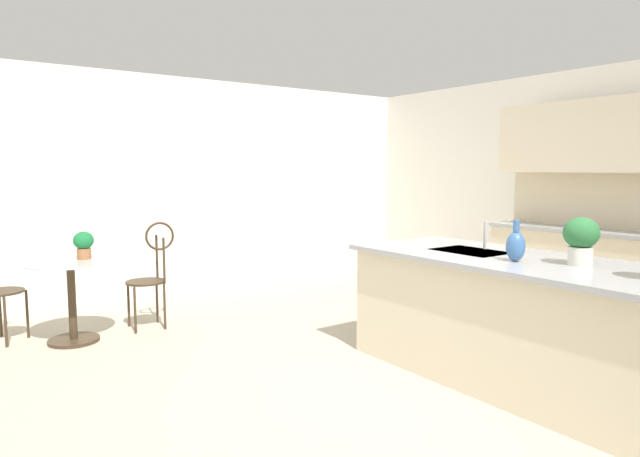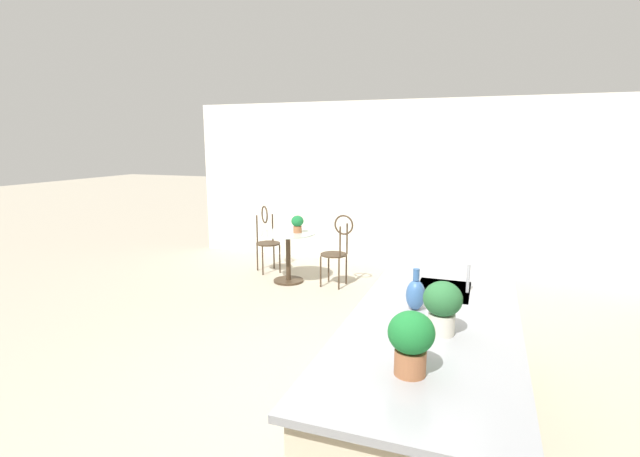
{
  "view_description": "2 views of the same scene",
  "coord_description": "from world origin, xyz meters",
  "px_view_note": "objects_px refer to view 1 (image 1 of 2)",
  "views": [
    {
      "loc": [
        2.53,
        -2.61,
        1.56
      ],
      "look_at": [
        -1.08,
        0.0,
        1.08
      ],
      "focal_mm": 31.11,
      "sensor_mm": 36.0,
      "label": 1
    },
    {
      "loc": [
        3.26,
        1.12,
        2.05
      ],
      "look_at": [
        -1.39,
        -0.57,
        1.11
      ],
      "focal_mm": 25.81,
      "sensor_mm": 36.0,
      "label": 2
    }
  ],
  "objects_px": {
    "potted_plant_counter_near": "(581,238)",
    "vase_on_counter": "(516,246)",
    "bistro_table": "(72,293)",
    "chair_near_window": "(151,270)",
    "potted_plant_on_table": "(84,243)"
  },
  "relations": [
    {
      "from": "chair_near_window",
      "to": "vase_on_counter",
      "type": "relative_size",
      "value": 3.62
    },
    {
      "from": "potted_plant_on_table",
      "to": "potted_plant_counter_near",
      "type": "bearing_deg",
      "value": 34.82
    },
    {
      "from": "bistro_table",
      "to": "chair_near_window",
      "type": "xyz_separation_m",
      "value": [
        -0.05,
        0.74,
        0.13
      ]
    },
    {
      "from": "chair_near_window",
      "to": "vase_on_counter",
      "type": "distance_m",
      "value": 3.42
    },
    {
      "from": "bistro_table",
      "to": "potted_plant_on_table",
      "type": "height_order",
      "value": "potted_plant_on_table"
    },
    {
      "from": "vase_on_counter",
      "to": "bistro_table",
      "type": "bearing_deg",
      "value": -142.64
    },
    {
      "from": "vase_on_counter",
      "to": "potted_plant_counter_near",
      "type": "bearing_deg",
      "value": 30.59
    },
    {
      "from": "potted_plant_counter_near",
      "to": "vase_on_counter",
      "type": "xyz_separation_m",
      "value": [
        -0.35,
        -0.21,
        -0.07
      ]
    },
    {
      "from": "potted_plant_on_table",
      "to": "potted_plant_counter_near",
      "type": "relative_size",
      "value": 0.78
    },
    {
      "from": "potted_plant_on_table",
      "to": "potted_plant_counter_near",
      "type": "distance_m",
      "value": 4.12
    },
    {
      "from": "bistro_table",
      "to": "vase_on_counter",
      "type": "relative_size",
      "value": 2.78
    },
    {
      "from": "vase_on_counter",
      "to": "chair_near_window",
      "type": "bearing_deg",
      "value": -153.18
    },
    {
      "from": "potted_plant_counter_near",
      "to": "vase_on_counter",
      "type": "bearing_deg",
      "value": -149.41
    },
    {
      "from": "bistro_table",
      "to": "chair_near_window",
      "type": "distance_m",
      "value": 0.76
    },
    {
      "from": "bistro_table",
      "to": "chair_near_window",
      "type": "relative_size",
      "value": 0.77
    }
  ]
}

